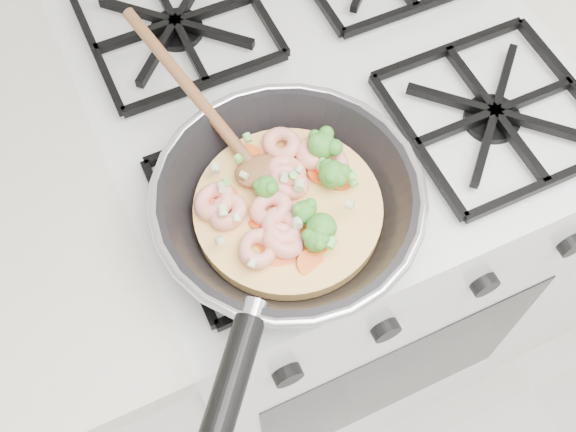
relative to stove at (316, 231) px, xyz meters
name	(u,v)px	position (x,y,z in m)	size (l,w,h in m)	color
stove	(316,231)	(0.00, 0.00, 0.00)	(0.60, 0.60, 0.92)	silver
skillet	(286,207)	(-0.14, -0.18, 0.50)	(0.36, 0.54, 0.10)	black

